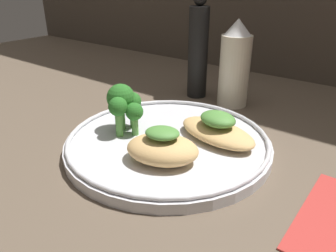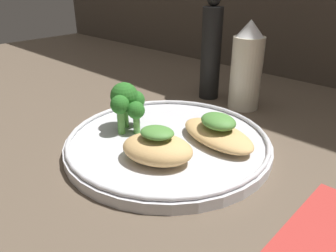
# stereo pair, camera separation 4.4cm
# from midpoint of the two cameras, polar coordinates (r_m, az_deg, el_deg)

# --- Properties ---
(ground_plane) EXTENTS (1.80, 1.80, 0.01)m
(ground_plane) POSITION_cam_midpoint_polar(r_m,az_deg,el_deg) (0.46, -2.76, -4.49)
(ground_plane) COLOR brown
(plate) EXTENTS (0.28, 0.28, 0.02)m
(plate) POSITION_cam_midpoint_polar(r_m,az_deg,el_deg) (0.45, -2.80, -2.84)
(plate) COLOR silver
(plate) RESTS_ON ground_plane
(grilled_meat_front) EXTENTS (0.10, 0.09, 0.04)m
(grilled_meat_front) POSITION_cam_midpoint_polar(r_m,az_deg,el_deg) (0.39, -4.20, -3.91)
(grilled_meat_front) COLOR tan
(grilled_meat_front) RESTS_ON plate
(grilled_meat_middle) EXTENTS (0.13, 0.08, 0.04)m
(grilled_meat_middle) POSITION_cam_midpoint_polar(r_m,az_deg,el_deg) (0.44, 5.77, -0.73)
(grilled_meat_middle) COLOR tan
(grilled_meat_middle) RESTS_ON plate
(broccoli_bunch) EXTENTS (0.06, 0.06, 0.07)m
(broccoli_bunch) POSITION_cam_midpoint_polar(r_m,az_deg,el_deg) (0.46, -10.34, 3.86)
(broccoli_bunch) COLOR #569942
(broccoli_bunch) RESTS_ON plate
(sauce_bottle) EXTENTS (0.05, 0.05, 0.15)m
(sauce_bottle) POSITION_cam_midpoint_polar(r_m,az_deg,el_deg) (0.59, 9.44, 10.34)
(sauce_bottle) COLOR beige
(sauce_bottle) RESTS_ON ground_plane
(pepper_grinder) EXTENTS (0.04, 0.04, 0.19)m
(pepper_grinder) POSITION_cam_midpoint_polar(r_m,az_deg,el_deg) (0.62, 3.21, 12.98)
(pepper_grinder) COLOR black
(pepper_grinder) RESTS_ON ground_plane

